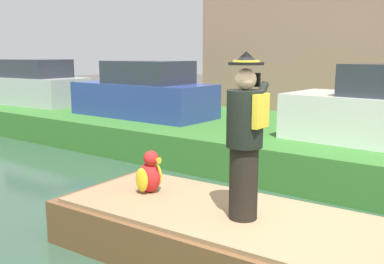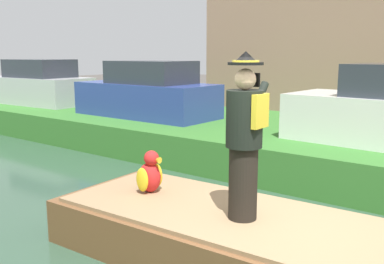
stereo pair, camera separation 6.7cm
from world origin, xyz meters
The scene contains 5 objects.
boat centered at (0.00, 0.76, 0.40)m, with size 1.97×4.27×0.61m.
person_pirate centered at (-0.07, 0.42, 1.64)m, with size 0.61×0.42×1.85m.
parrot_plush centered at (-0.01, 1.89, 0.95)m, with size 0.36×0.35×0.57m.
parked_car_blue centered at (4.53, 6.18, 1.48)m, with size 1.73×4.01×1.50m.
parked_car_silver centered at (4.53, 11.29, 1.48)m, with size 1.92×4.09×1.50m.
Camera 1 is at (-4.13, -1.86, 2.53)m, focal length 40.45 mm.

